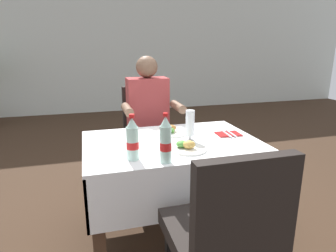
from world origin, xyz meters
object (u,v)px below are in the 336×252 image
Objects in this scene: plate_far_diner at (172,131)px; cola_bottle_secondary at (166,141)px; cola_bottle_primary at (132,140)px; napkin_cutlery_set at (228,134)px; chair_far_diner_seat at (148,132)px; main_dining_table at (172,164)px; plate_near_camera at (187,147)px; beer_glass_left at (190,125)px; seated_diner_far at (149,119)px; chair_near_camera_side at (224,233)px.

plate_far_diner is 0.57m from cola_bottle_secondary.
napkin_cutlery_set is (0.74, 0.28, -0.11)m from cola_bottle_primary.
chair_far_diner_seat is 0.65m from plate_far_diner.
main_dining_table is 5.14× the size of plate_near_camera.
napkin_cutlery_set is (0.32, 0.05, -0.10)m from beer_glass_left.
main_dining_table is 5.57× the size of beer_glass_left.
plate_far_diner is 1.29× the size of napkin_cutlery_set.
seated_diner_far reaches higher than napkin_cutlery_set.
beer_glass_left is 1.09× the size of napkin_cutlery_set.
seated_diner_far is (-0.01, 1.49, 0.16)m from chair_near_camera_side.
chair_far_diner_seat is 4.61× the size of beer_glass_left.
chair_far_diner_seat is 3.91× the size of plate_far_diner.
napkin_cutlery_set is at bearing 9.24° from beer_glass_left.
cola_bottle_secondary reaches higher than chair_near_camera_side.
chair_near_camera_side reaches higher than napkin_cutlery_set.
cola_bottle_secondary is (-0.14, -0.34, 0.29)m from main_dining_table.
cola_bottle_primary is at bearing -140.73° from main_dining_table.
chair_near_camera_side reaches higher than beer_glass_left.
beer_glass_left is (0.12, -0.02, 0.27)m from main_dining_table.
beer_glass_left is (0.12, -0.81, 0.27)m from chair_far_diner_seat.
cola_bottle_secondary is at bearing -146.75° from napkin_cutlery_set.
cola_bottle_primary is at bearing -107.47° from seated_diner_far.
chair_near_camera_side is 0.69m from cola_bottle_primary.
chair_far_diner_seat is 1.00× the size of chair_near_camera_side.
chair_near_camera_side is at bearing -93.11° from plate_far_diner.
beer_glass_left is at bearing -70.93° from plate_far_diner.
seated_diner_far is 4.79× the size of cola_bottle_primary.
main_dining_table is at bearing -90.00° from chair_far_diner_seat.
plate_far_diner is 0.23m from beer_glass_left.
cola_bottle_secondary is at bearing -110.20° from plate_far_diner.
seated_diner_far is 0.73m from beer_glass_left.
plate_far_diner is 1.18× the size of beer_glass_left.
chair_near_camera_side is (-0.00, -1.60, 0.00)m from chair_far_diner_seat.
seated_diner_far is at bearing 90.38° from chair_near_camera_side.
cola_bottle_primary is (-0.36, -0.43, 0.10)m from plate_far_diner.
plate_far_diner is at bearing 88.41° from plate_near_camera.
chair_near_camera_side is at bearing -94.03° from plate_near_camera.
main_dining_table is at bearing 67.95° from cola_bottle_secondary.
main_dining_table is at bearing 102.88° from plate_near_camera.
seated_diner_far is 5.53× the size of plate_near_camera.
plate_far_diner reaches higher than main_dining_table.
cola_bottle_secondary is at bearing -112.05° from main_dining_table.
beer_glass_left is at bearing 65.61° from plate_near_camera.
seated_diner_far reaches higher than cola_bottle_secondary.
cola_bottle_secondary is (-0.18, -0.15, 0.10)m from plate_near_camera.
plate_near_camera is 0.37m from cola_bottle_primary.
beer_glass_left is at bearing -170.76° from napkin_cutlery_set.
cola_bottle_secondary is 1.46× the size of napkin_cutlery_set.
plate_near_camera is at bearing -150.52° from napkin_cutlery_set.
chair_near_camera_side is 4.61× the size of beer_glass_left.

